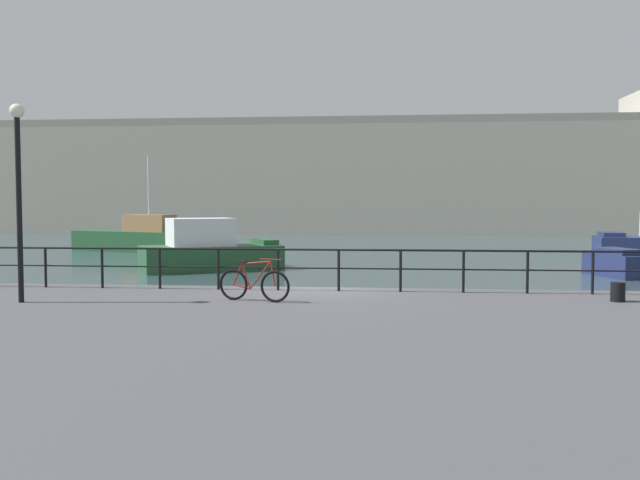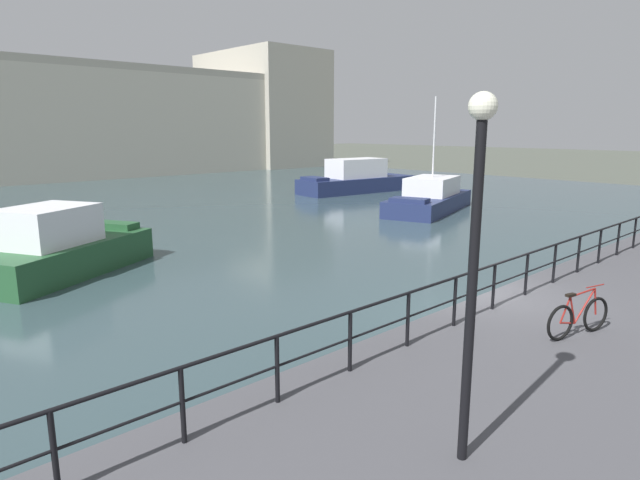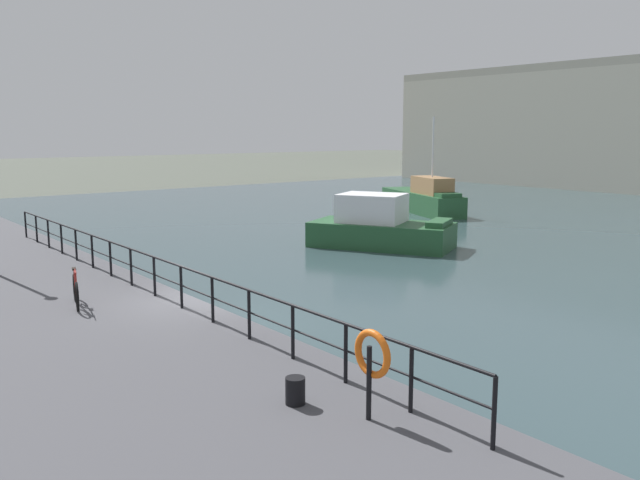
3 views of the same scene
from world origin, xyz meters
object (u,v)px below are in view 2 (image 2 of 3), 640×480
Objects in this scene: moored_blue_motorboat at (430,198)px; moored_red_daysailer at (59,248)px; harbor_building at (49,121)px; quay_lamp_post at (475,234)px; parked_bicycle at (578,317)px; moored_small_launch at (356,179)px.

moored_blue_motorboat is 21.01m from moored_red_daysailer.
harbor_building is 17.10× the size of quay_lamp_post.
harbor_building is 56.23m from parked_bicycle.
parked_bicycle is (-7.01, -55.62, -4.38)m from harbor_building.
moored_small_launch reaches higher than moored_red_daysailer.
moored_red_daysailer is at bearing 89.59° from quay_lamp_post.
moored_blue_motorboat is (8.93, -40.61, -4.80)m from harbor_building.
harbor_building reaches higher than quay_lamp_post.
harbor_building is 57.65m from quay_lamp_post.
quay_lamp_post is at bearing -118.90° from moored_red_daysailer.
harbor_building is at bearing 44.94° from moored_red_daysailer.
moored_blue_motorboat is 0.89× the size of moored_small_launch.
quay_lamp_post reaches higher than moored_small_launch.
moored_small_launch is at bearing 66.37° from parked_bicycle.
moored_red_daysailer reaches higher than parked_bicycle.
moored_small_launch is (24.88, 9.70, 0.08)m from moored_red_daysailer.
parked_bicycle is 5.78m from quay_lamp_post.
quay_lamp_post reaches higher than moored_red_daysailer.
moored_red_daysailer is at bearing -18.21° from moored_blue_motorboat.
moored_blue_motorboat is at bearing -77.59° from harbor_building.
moored_blue_motorboat is 10.44m from moored_small_launch.
quay_lamp_post is (-0.11, -15.70, 2.77)m from moored_red_daysailer.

